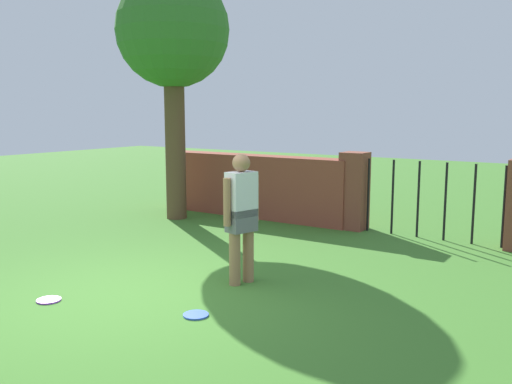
{
  "coord_description": "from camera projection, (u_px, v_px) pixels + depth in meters",
  "views": [
    {
      "loc": [
        4.66,
        -4.24,
        2.14
      ],
      "look_at": [
        0.42,
        2.14,
        1.0
      ],
      "focal_mm": 38.63,
      "sensor_mm": 36.0,
      "label": 1
    }
  ],
  "objects": [
    {
      "name": "ground_plane",
      "position": [
        124.0,
        297.0,
        6.36
      ],
      "size": [
        40.0,
        40.0,
        0.0
      ],
      "primitive_type": "plane",
      "color": "#3D7528"
    },
    {
      "name": "person",
      "position": [
        241.0,
        212.0,
        6.76
      ],
      "size": [
        0.3,
        0.53,
        1.62
      ],
      "rotation": [
        0.0,
        0.0,
        1.31
      ],
      "color": "#9E704C",
      "rests_on": "ground"
    },
    {
      "name": "brick_wall",
      "position": [
        253.0,
        186.0,
        11.15
      ],
      "size": [
        4.19,
        0.5,
        1.25
      ],
      "primitive_type": "cube",
      "color": "brown",
      "rests_on": "ground"
    },
    {
      "name": "tree",
      "position": [
        173.0,
        35.0,
        10.53
      ],
      "size": [
        2.18,
        2.18,
        4.75
      ],
      "color": "brown",
      "rests_on": "ground"
    },
    {
      "name": "frisbee_blue",
      "position": [
        196.0,
        315.0,
        5.78
      ],
      "size": [
        0.27,
        0.27,
        0.02
      ],
      "primitive_type": "cylinder",
      "color": "blue",
      "rests_on": "ground"
    },
    {
      "name": "fence_gate",
      "position": [
        432.0,
        198.0,
        9.17
      ],
      "size": [
        3.22,
        0.44,
        1.4
      ],
      "color": "brown",
      "rests_on": "ground"
    },
    {
      "name": "frisbee_purple",
      "position": [
        49.0,
        300.0,
        6.24
      ],
      "size": [
        0.27,
        0.27,
        0.02
      ],
      "primitive_type": "cylinder",
      "color": "purple",
      "rests_on": "ground"
    }
  ]
}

